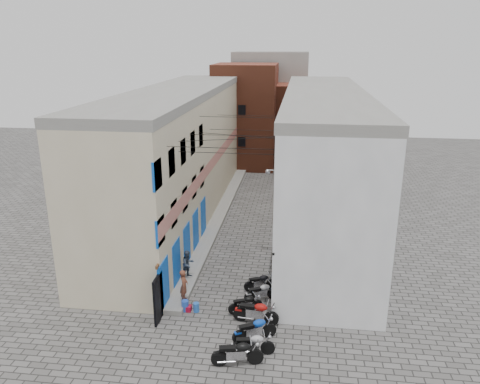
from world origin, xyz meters
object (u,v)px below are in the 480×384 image
at_px(motorcycle_g, 260,281).
at_px(person_b, 188,264).
at_px(motorcycle_e, 246,303).
at_px(person_a, 184,285).
at_px(motorcycle_d, 256,311).
at_px(water_jug_far, 185,306).
at_px(motorcycle_c, 255,328).
at_px(motorcycle_f, 261,291).
at_px(red_crate, 187,308).
at_px(motorcycle_b, 252,343).
at_px(water_jug_near, 196,307).
at_px(motorcycle_a, 237,352).

height_order(motorcycle_g, person_b, person_b).
height_order(motorcycle_e, person_a, person_a).
xyz_separation_m(motorcycle_d, water_jug_far, (-3.38, 0.55, -0.34)).
relative_size(motorcycle_c, person_a, 1.26).
relative_size(motorcycle_c, motorcycle_f, 1.15).
height_order(person_b, red_crate, person_b).
distance_m(motorcycle_f, water_jug_far, 3.72).
xyz_separation_m(motorcycle_g, water_jug_far, (-3.31, -2.37, -0.23)).
bearing_deg(motorcycle_b, person_a, -143.53).
bearing_deg(person_b, motorcycle_f, -72.16).
bearing_deg(motorcycle_f, motorcycle_g, 162.37).
bearing_deg(water_jug_near, motorcycle_a, -55.43).
height_order(motorcycle_c, motorcycle_e, motorcycle_c).
xyz_separation_m(motorcycle_e, red_crate, (-2.74, -0.24, -0.36)).
bearing_deg(person_b, person_a, -133.80).
height_order(motorcycle_a, motorcycle_g, motorcycle_a).
xyz_separation_m(motorcycle_b, person_b, (-3.95, 5.60, 0.47)).
bearing_deg(motorcycle_e, water_jug_far, -109.00).
height_order(motorcycle_b, water_jug_far, motorcycle_b).
height_order(motorcycle_b, motorcycle_f, motorcycle_b).
xyz_separation_m(motorcycle_a, motorcycle_f, (0.51, 4.88, -0.09)).
bearing_deg(water_jug_near, motorcycle_d, -10.97).
distance_m(person_b, red_crate, 2.98).
distance_m(motorcycle_b, water_jug_far, 4.46).
bearing_deg(water_jug_near, motorcycle_f, 25.31).
distance_m(motorcycle_a, red_crate, 4.54).
height_order(person_a, water_jug_near, person_a).
bearing_deg(red_crate, motorcycle_g, 36.34).
bearing_deg(red_crate, person_b, 101.89).
xyz_separation_m(motorcycle_c, person_b, (-3.95, 4.62, 0.43)).
bearing_deg(motorcycle_b, water_jug_far, -140.09).
bearing_deg(motorcycle_a, water_jug_near, -157.04).
distance_m(motorcycle_c, person_a, 4.32).
distance_m(motorcycle_a, person_a, 5.08).
bearing_deg(person_a, motorcycle_b, -135.64).
distance_m(motorcycle_e, water_jug_far, 2.84).
bearing_deg(water_jug_far, motorcycle_d, -9.28).
distance_m(water_jug_far, red_crate, 0.16).
xyz_separation_m(motorcycle_e, water_jug_near, (-2.29, -0.24, -0.26)).
xyz_separation_m(motorcycle_a, motorcycle_d, (0.44, 2.95, 0.01)).
bearing_deg(motorcycle_f, person_b, -135.21).
relative_size(motorcycle_c, motorcycle_g, 1.17).
height_order(motorcycle_b, motorcycle_d, motorcycle_d).
relative_size(motorcycle_d, person_b, 1.39).
height_order(motorcycle_d, person_a, person_a).
bearing_deg(motorcycle_c, water_jug_near, -150.17).
distance_m(motorcycle_c, motorcycle_e, 2.17).
distance_m(motorcycle_e, red_crate, 2.78).
bearing_deg(red_crate, motorcycle_c, -28.60).
height_order(person_a, red_crate, person_a).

